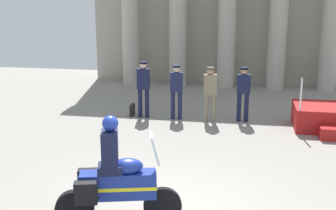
{
  "coord_description": "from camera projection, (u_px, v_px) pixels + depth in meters",
  "views": [
    {
      "loc": [
        1.32,
        -6.96,
        3.77
      ],
      "look_at": [
        -0.44,
        2.88,
        1.27
      ],
      "focal_mm": 47.94,
      "sensor_mm": 36.0,
      "label": 1
    }
  ],
  "objects": [
    {
      "name": "officer_in_row_0",
      "position": [
        143.0,
        85.0,
        13.74
      ],
      "size": [
        0.4,
        0.26,
        1.75
      ],
      "rotation": [
        0.0,
        0.0,
        3.26
      ],
      "color": "#141938",
      "rests_on": "ground_plane"
    },
    {
      "name": "officer_in_row_1",
      "position": [
        176.0,
        88.0,
        13.56
      ],
      "size": [
        0.4,
        0.26,
        1.67
      ],
      "rotation": [
        0.0,
        0.0,
        3.26
      ],
      "color": "#191E42",
      "rests_on": "ground_plane"
    },
    {
      "name": "officer_in_row_2",
      "position": [
        210.0,
        90.0,
        13.31
      ],
      "size": [
        0.4,
        0.26,
        1.65
      ],
      "rotation": [
        0.0,
        0.0,
        3.26
      ],
      "color": "#7A7056",
      "rests_on": "ground_plane"
    },
    {
      "name": "officer_in_row_3",
      "position": [
        243.0,
        90.0,
        13.31
      ],
      "size": [
        0.4,
        0.26,
        1.65
      ],
      "rotation": [
        0.0,
        0.0,
        3.26
      ],
      "color": "#141938",
      "rests_on": "ground_plane"
    },
    {
      "name": "motorcycle_with_rider",
      "position": [
        114.0,
        181.0,
        7.3
      ],
      "size": [
        2.05,
        0.88,
        1.9
      ],
      "rotation": [
        0.0,
        0.0,
        0.26
      ],
      "color": "black",
      "rests_on": "ground_plane"
    },
    {
      "name": "briefcase_on_ground",
      "position": [
        132.0,
        110.0,
        14.15
      ],
      "size": [
        0.1,
        0.32,
        0.36
      ],
      "primitive_type": "cube",
      "color": "black",
      "rests_on": "ground_plane"
    }
  ]
}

